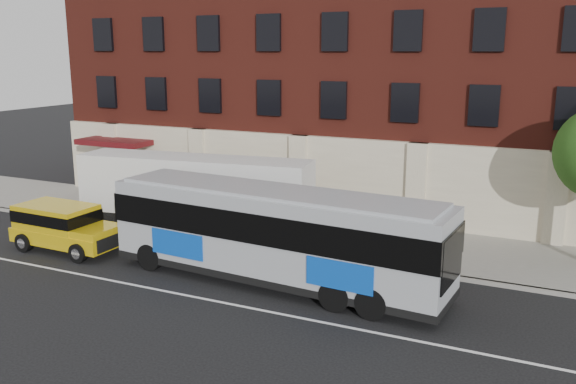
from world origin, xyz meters
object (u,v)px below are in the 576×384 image
at_px(city_bus, 275,232).
at_px(shipping_container, 195,196).
at_px(sign_pole, 92,195).
at_px(yellow_suv, 63,224).

bearing_deg(city_bus, shipping_container, 146.88).
bearing_deg(city_bus, sign_pole, 164.12).
relative_size(sign_pole, shipping_container, 0.23).
bearing_deg(shipping_container, sign_pole, -173.21).
bearing_deg(sign_pole, city_bus, -15.88).
height_order(sign_pole, yellow_suv, sign_pole).
bearing_deg(yellow_suv, city_bus, 2.07).
bearing_deg(city_bus, yellow_suv, -177.93).
distance_m(sign_pole, shipping_container, 5.54).
bearing_deg(yellow_suv, sign_pole, 114.53).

